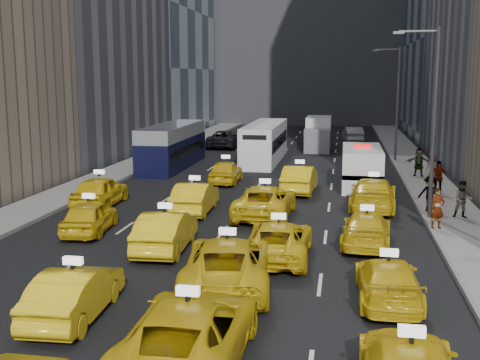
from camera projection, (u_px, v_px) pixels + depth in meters
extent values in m
plane|color=black|center=(172.00, 298.00, 18.68)|extent=(160.00, 160.00, 0.00)
cube|color=gray|center=(129.00, 167.00, 44.69)|extent=(3.00, 90.00, 0.15)
cube|color=gray|center=(421.00, 175.00, 41.19)|extent=(3.00, 90.00, 0.15)
cube|color=slate|center=(148.00, 168.00, 44.44)|extent=(0.15, 90.00, 0.18)
cube|color=slate|center=(400.00, 174.00, 41.43)|extent=(0.15, 90.00, 0.18)
cylinder|color=#595B60|center=(434.00, 126.00, 28.00)|extent=(0.20, 0.20, 9.00)
cylinder|color=#595B60|center=(419.00, 31.00, 27.42)|extent=(1.80, 0.12, 0.12)
cube|color=slate|center=(399.00, 33.00, 27.57)|extent=(0.50, 0.22, 0.12)
cylinder|color=#595B60|center=(398.00, 105.00, 47.42)|extent=(0.20, 0.20, 9.00)
cylinder|color=#595B60|center=(388.00, 50.00, 46.83)|extent=(1.80, 0.12, 0.12)
cube|color=slate|center=(376.00, 50.00, 46.99)|extent=(0.50, 0.22, 0.12)
imported|color=yellow|center=(189.00, 333.00, 14.18)|extent=(2.78, 5.95, 1.65)
imported|color=yellow|center=(75.00, 293.00, 17.04)|extent=(1.77, 4.51, 1.46)
imported|color=yellow|center=(228.00, 262.00, 19.53)|extent=(3.42, 6.21, 1.64)
imported|color=yellow|center=(388.00, 280.00, 18.29)|extent=(1.96, 4.59, 1.32)
imported|color=yellow|center=(90.00, 217.00, 26.28)|extent=(2.16, 4.36, 1.43)
imported|color=yellow|center=(166.00, 231.00, 23.64)|extent=(1.93, 4.87, 1.58)
imported|color=yellow|center=(278.00, 240.00, 22.57)|extent=(2.38, 5.12, 1.42)
imported|color=yellow|center=(366.00, 229.00, 24.33)|extent=(2.22, 4.77, 1.35)
imported|color=yellow|center=(100.00, 191.00, 31.62)|extent=(2.11, 4.83, 1.62)
imported|color=yellow|center=(195.00, 197.00, 30.16)|extent=(1.79, 4.76, 1.55)
imported|color=yellow|center=(265.00, 201.00, 29.21)|extent=(2.72, 5.67, 1.56)
imported|color=yellow|center=(373.00, 194.00, 30.87)|extent=(2.66, 5.73, 1.62)
imported|color=yellow|center=(226.00, 172.00, 38.44)|extent=(1.84, 4.39, 1.48)
imported|color=yellow|center=(300.00, 179.00, 35.36)|extent=(1.95, 4.98, 1.61)
cube|color=white|center=(362.00, 167.00, 36.99)|extent=(3.14, 6.39, 2.45)
cylinder|color=black|center=(344.00, 185.00, 35.18)|extent=(0.28, 0.98, 0.98)
cylinder|color=black|center=(380.00, 186.00, 34.84)|extent=(0.28, 0.98, 0.98)
cylinder|color=black|center=(344.00, 173.00, 39.39)|extent=(0.28, 0.98, 0.98)
cylinder|color=black|center=(376.00, 174.00, 39.05)|extent=(0.28, 0.98, 0.98)
cube|color=navy|center=(362.00, 170.00, 37.01)|extent=(3.18, 6.40, 0.28)
cube|color=red|center=(362.00, 146.00, 36.76)|extent=(1.16, 0.54, 0.18)
cube|color=black|center=(173.00, 146.00, 45.07)|extent=(2.62, 10.86, 3.15)
cylinder|color=black|center=(140.00, 168.00, 41.05)|extent=(0.28, 1.10, 1.10)
cylinder|color=black|center=(170.00, 169.00, 40.69)|extent=(0.28, 1.10, 1.10)
cylinder|color=black|center=(176.00, 152.00, 49.80)|extent=(0.28, 1.10, 1.10)
cylinder|color=black|center=(201.00, 153.00, 49.44)|extent=(0.28, 1.10, 1.10)
cube|color=white|center=(265.00, 142.00, 48.29)|extent=(3.26, 11.86, 3.03)
cylinder|color=black|center=(242.00, 162.00, 43.82)|extent=(0.28, 1.10, 1.10)
cylinder|color=black|center=(271.00, 163.00, 43.46)|extent=(0.28, 1.10, 1.10)
cylinder|color=black|center=(260.00, 147.00, 53.45)|extent=(0.28, 1.10, 1.10)
cylinder|color=black|center=(284.00, 147.00, 53.09)|extent=(0.28, 1.10, 1.10)
cube|color=silver|center=(318.00, 134.00, 55.64)|extent=(2.33, 6.59, 3.00)
cylinder|color=black|center=(306.00, 146.00, 53.65)|extent=(0.28, 1.10, 1.10)
cylinder|color=black|center=(328.00, 147.00, 53.33)|extent=(0.28, 1.10, 1.10)
cylinder|color=black|center=(309.00, 141.00, 58.28)|extent=(0.28, 1.10, 1.10)
cylinder|color=black|center=(329.00, 141.00, 57.96)|extent=(0.28, 1.10, 1.10)
imported|color=#9C9EA3|center=(354.00, 160.00, 44.13)|extent=(1.66, 4.35, 1.42)
imported|color=black|center=(225.00, 139.00, 57.26)|extent=(2.85, 6.00, 1.65)
imported|color=gray|center=(314.00, 134.00, 62.43)|extent=(2.58, 5.81, 1.66)
imported|color=black|center=(265.00, 138.00, 59.76)|extent=(1.81, 4.09, 1.37)
imported|color=#97989E|center=(353.00, 134.00, 62.06)|extent=(2.22, 5.01, 1.60)
imported|color=gray|center=(437.00, 208.00, 26.35)|extent=(0.79, 0.68, 1.83)
imported|color=gray|center=(463.00, 199.00, 28.38)|extent=(0.89, 0.52, 1.77)
imported|color=gray|center=(430.00, 194.00, 29.77)|extent=(1.22, 0.71, 1.77)
imported|color=gray|center=(438.00, 177.00, 34.14)|extent=(1.17, 0.65, 1.91)
imported|color=gray|center=(432.00, 168.00, 38.56)|extent=(0.88, 0.61, 1.65)
imported|color=gray|center=(419.00, 162.00, 40.16)|extent=(1.80, 0.76, 1.89)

